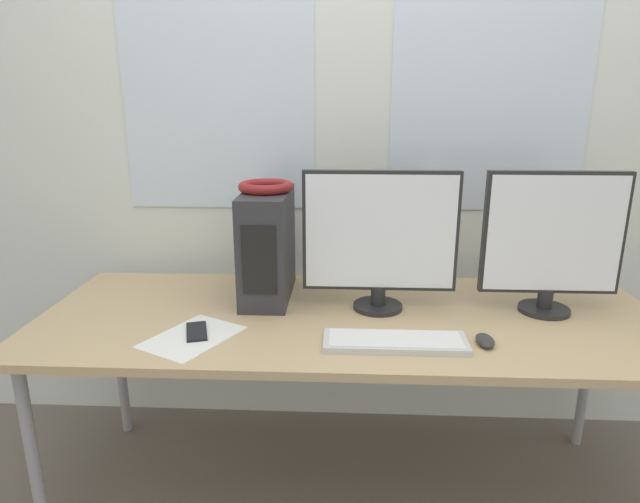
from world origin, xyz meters
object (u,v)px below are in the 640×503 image
at_px(pc_tower, 267,245).
at_px(mouse, 485,340).
at_px(cell_phone, 197,332).
at_px(monitor_main, 380,238).
at_px(monitor_right_near, 552,241).
at_px(headphones, 266,187).
at_px(keyboard, 395,342).

bearing_deg(pc_tower, mouse, -28.17).
bearing_deg(cell_phone, monitor_main, 5.30).
bearing_deg(monitor_right_near, monitor_main, 179.87).
bearing_deg(monitor_main, pc_tower, 164.81).
height_order(pc_tower, mouse, pc_tower).
bearing_deg(pc_tower, headphones, 90.00).
relative_size(pc_tower, monitor_main, 0.75).
height_order(pc_tower, monitor_right_near, monitor_right_near).
xyz_separation_m(headphones, monitor_main, (0.41, -0.11, -0.16)).
bearing_deg(headphones, mouse, -28.22).
relative_size(monitor_main, mouse, 5.49).
xyz_separation_m(pc_tower, cell_phone, (-0.18, -0.35, -0.20)).
bearing_deg(monitor_main, mouse, -41.39).
relative_size(pc_tower, keyboard, 0.92).
height_order(headphones, keyboard, headphones).
bearing_deg(mouse, headphones, 151.78).
bearing_deg(monitor_right_near, keyboard, -151.90).
relative_size(headphones, monitor_main, 0.37).
distance_m(pc_tower, keyboard, 0.63).
xyz_separation_m(monitor_right_near, cell_phone, (-1.18, -0.24, -0.26)).
bearing_deg(mouse, monitor_right_near, 45.11).
height_order(keyboard, mouse, mouse).
relative_size(keyboard, mouse, 4.49).
distance_m(monitor_main, monitor_right_near, 0.59).
relative_size(keyboard, cell_phone, 2.84).
xyz_separation_m(pc_tower, mouse, (0.72, -0.39, -0.19)).
xyz_separation_m(headphones, cell_phone, (-0.18, -0.35, -0.41)).
relative_size(headphones, keyboard, 0.46).
height_order(headphones, monitor_right_near, monitor_right_near).
height_order(monitor_main, monitor_right_near, monitor_right_near).
bearing_deg(keyboard, monitor_right_near, 28.10).
height_order(mouse, cell_phone, mouse).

